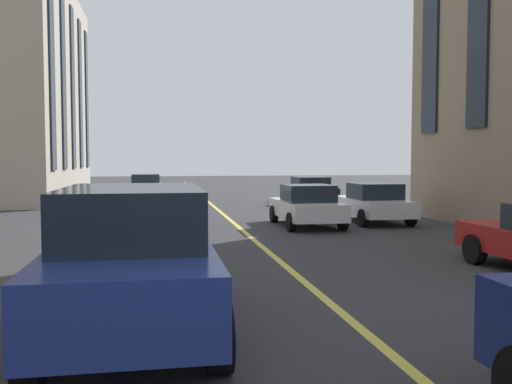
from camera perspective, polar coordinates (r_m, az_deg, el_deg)
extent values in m
cube|color=#D8C64C|center=(15.28, -0.16, -5.01)|extent=(80.00, 0.16, 0.01)
cube|color=navy|center=(7.35, -12.61, -8.12)|extent=(4.70, 1.95, 0.80)
cube|color=#19232D|center=(7.24, -12.68, -2.29)|extent=(2.59, 1.72, 0.70)
cylinder|color=black|center=(5.98, -3.92, -14.71)|extent=(0.76, 0.27, 0.76)
cylinder|color=black|center=(6.08, -22.36, -14.65)|extent=(0.76, 0.27, 0.76)
cylinder|color=black|center=(8.97, -6.09, -8.58)|extent=(0.76, 0.27, 0.76)
cylinder|color=black|center=(9.04, -18.15, -8.64)|extent=(0.76, 0.27, 0.76)
cube|color=black|center=(27.91, 5.52, 0.00)|extent=(4.40, 1.80, 0.55)
cube|color=#19232D|center=(27.67, 5.65, 1.06)|extent=(1.85, 1.58, 0.50)
cylinder|color=black|center=(29.11, 3.11, -0.39)|extent=(0.64, 0.22, 0.64)
cylinder|color=black|center=(29.56, 6.37, -0.35)|extent=(0.64, 0.22, 0.64)
cylinder|color=black|center=(26.30, 4.56, -0.80)|extent=(0.64, 0.22, 0.64)
cylinder|color=black|center=(26.79, 8.13, -0.75)|extent=(0.64, 0.22, 0.64)
cube|color=silver|center=(31.86, -11.34, 0.33)|extent=(3.90, 1.75, 0.55)
cube|color=#19232D|center=(32.03, -11.34, 1.33)|extent=(1.64, 1.54, 0.55)
cylinder|color=black|center=(30.58, -9.81, -0.29)|extent=(0.60, 0.21, 0.60)
cylinder|color=black|center=(30.62, -12.95, -0.32)|extent=(0.60, 0.21, 0.60)
cylinder|color=black|center=(33.15, -9.83, -0.01)|extent=(0.60, 0.21, 0.60)
cylinder|color=black|center=(33.19, -12.73, -0.04)|extent=(0.60, 0.21, 0.60)
cylinder|color=black|center=(12.71, 21.69, -5.53)|extent=(0.64, 0.22, 0.64)
cube|color=silver|center=(18.54, 5.23, -1.77)|extent=(3.90, 1.75, 0.55)
cube|color=#19232D|center=(18.31, 5.40, -0.11)|extent=(1.64, 1.54, 0.55)
cylinder|color=black|center=(19.61, 1.86, -2.28)|extent=(0.60, 0.21, 0.60)
cylinder|color=black|center=(20.03, 6.57, -2.18)|extent=(0.60, 0.21, 0.60)
cylinder|color=black|center=(17.11, 3.65, -3.12)|extent=(0.60, 0.21, 0.60)
cylinder|color=black|center=(17.59, 8.98, -2.98)|extent=(0.60, 0.21, 0.60)
cube|color=silver|center=(20.03, 11.96, -1.44)|extent=(3.90, 1.75, 0.55)
cube|color=#19232D|center=(19.81, 12.19, 0.10)|extent=(1.64, 1.54, 0.55)
cylinder|color=black|center=(20.97, 8.50, -1.95)|extent=(0.60, 0.21, 0.60)
cylinder|color=black|center=(21.56, 12.73, -1.85)|extent=(0.60, 0.21, 0.60)
cylinder|color=black|center=(18.56, 11.04, -2.66)|extent=(0.60, 0.21, 0.60)
cylinder|color=black|center=(19.23, 15.71, -2.52)|extent=(0.60, 0.21, 0.60)
cube|color=#19232D|center=(28.04, -20.37, 11.71)|extent=(1.10, 0.10, 9.35)
cube|color=#19232D|center=(31.21, -19.30, 10.86)|extent=(1.10, 0.10, 9.35)
cube|color=#19232D|center=(34.39, -18.43, 10.16)|extent=(1.10, 0.10, 9.35)
cube|color=#19232D|center=(37.57, -17.71, 9.59)|extent=(1.10, 0.10, 9.35)
cube|color=#19232D|center=(40.77, -17.10, 9.10)|extent=(1.10, 0.10, 9.35)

